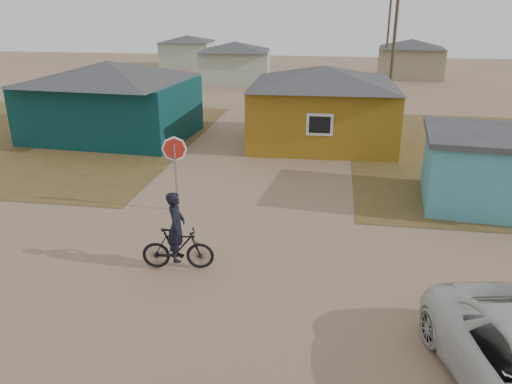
# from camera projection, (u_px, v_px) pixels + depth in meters

# --- Properties ---
(ground) EXTENTS (120.00, 120.00, 0.00)m
(ground) POSITION_uv_depth(u_px,v_px,m) (204.00, 276.00, 13.09)
(ground) COLOR #937054
(grass_nw) EXTENTS (20.00, 18.00, 0.00)m
(grass_nw) POSITION_uv_depth(u_px,v_px,m) (16.00, 135.00, 27.19)
(grass_nw) COLOR brown
(grass_nw) RESTS_ON ground
(house_teal) EXTENTS (8.93, 7.08, 4.00)m
(house_teal) POSITION_uv_depth(u_px,v_px,m) (111.00, 99.00, 26.11)
(house_teal) COLOR #083031
(house_teal) RESTS_ON ground
(house_yellow) EXTENTS (7.72, 6.76, 3.90)m
(house_yellow) POSITION_uv_depth(u_px,v_px,m) (323.00, 104.00, 24.94)
(house_yellow) COLOR #926716
(house_yellow) RESTS_ON ground
(house_pale_west) EXTENTS (7.04, 6.15, 3.60)m
(house_pale_west) POSITION_uv_depth(u_px,v_px,m) (235.00, 62.00, 44.74)
(house_pale_west) COLOR #A3B299
(house_pale_west) RESTS_ON ground
(house_beige_east) EXTENTS (6.95, 6.05, 3.60)m
(house_beige_east) POSITION_uv_depth(u_px,v_px,m) (411.00, 58.00, 47.89)
(house_beige_east) COLOR gray
(house_beige_east) RESTS_ON ground
(house_pale_north) EXTENTS (6.28, 5.81, 3.40)m
(house_pale_north) POSITION_uv_depth(u_px,v_px,m) (187.00, 50.00, 57.05)
(house_pale_north) COLOR #A3B299
(house_pale_north) RESTS_ON ground
(utility_pole_near) EXTENTS (1.40, 0.20, 8.00)m
(utility_pole_near) POSITION_uv_depth(u_px,v_px,m) (393.00, 48.00, 30.98)
(utility_pole_near) COLOR #483C2B
(utility_pole_near) RESTS_ON ground
(utility_pole_far) EXTENTS (1.40, 0.20, 8.00)m
(utility_pole_far) POSITION_uv_depth(u_px,v_px,m) (388.00, 34.00, 45.61)
(utility_pole_far) COLOR #483C2B
(utility_pole_far) RESTS_ON ground
(stop_sign) EXTENTS (0.84, 0.23, 2.62)m
(stop_sign) POSITION_uv_depth(u_px,v_px,m) (175.00, 157.00, 16.62)
(stop_sign) COLOR gray
(stop_sign) RESTS_ON ground
(cyclist) EXTENTS (1.99, 0.80, 2.19)m
(cyclist) POSITION_uv_depth(u_px,v_px,m) (177.00, 241.00, 13.22)
(cyclist) COLOR black
(cyclist) RESTS_ON ground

